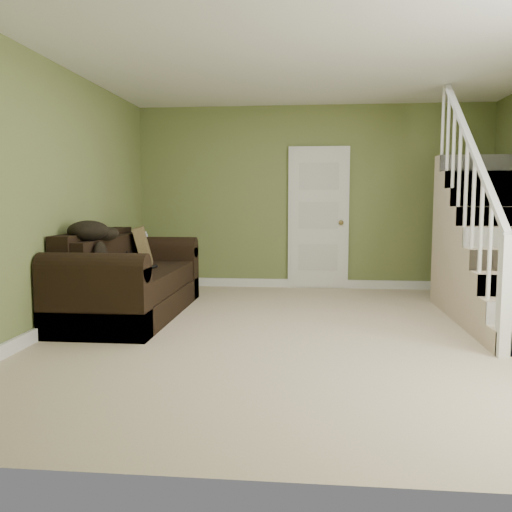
% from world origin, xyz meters
% --- Properties ---
extents(floor, '(5.00, 5.50, 0.01)m').
position_xyz_m(floor, '(0.00, 0.00, 0.00)').
color(floor, tan).
rests_on(floor, ground).
extents(ceiling, '(5.00, 5.50, 0.01)m').
position_xyz_m(ceiling, '(0.00, 0.00, 2.60)').
color(ceiling, white).
rests_on(ceiling, wall_back).
extents(wall_back, '(5.00, 0.04, 2.60)m').
position_xyz_m(wall_back, '(0.00, 2.75, 1.30)').
color(wall_back, olive).
rests_on(wall_back, floor).
extents(wall_front, '(5.00, 0.04, 2.60)m').
position_xyz_m(wall_front, '(0.00, -2.75, 1.30)').
color(wall_front, olive).
rests_on(wall_front, floor).
extents(wall_left, '(0.04, 5.50, 2.60)m').
position_xyz_m(wall_left, '(-2.50, 0.00, 1.30)').
color(wall_left, olive).
rests_on(wall_left, floor).
extents(baseboard_back, '(5.00, 0.04, 0.12)m').
position_xyz_m(baseboard_back, '(0.00, 2.72, 0.06)').
color(baseboard_back, white).
rests_on(baseboard_back, floor).
extents(baseboard_left, '(0.04, 5.50, 0.12)m').
position_xyz_m(baseboard_left, '(-2.47, 0.00, 0.06)').
color(baseboard_left, white).
rests_on(baseboard_left, floor).
extents(door, '(0.86, 0.12, 2.02)m').
position_xyz_m(door, '(0.10, 2.71, 1.01)').
color(door, white).
rests_on(door, floor).
extents(staircase, '(1.00, 2.51, 2.82)m').
position_xyz_m(staircase, '(1.99, 0.97, 0.64)').
color(staircase, tan).
rests_on(staircase, floor).
extents(sofa, '(1.02, 2.35, 0.93)m').
position_xyz_m(sofa, '(-2.02, 0.65, 0.35)').
color(sofa, black).
rests_on(sofa, floor).
extents(side_table, '(0.57, 0.57, 0.86)m').
position_xyz_m(side_table, '(-2.24, 1.85, 0.32)').
color(side_table, black).
rests_on(side_table, floor).
extents(cat, '(0.29, 0.48, 0.23)m').
position_xyz_m(cat, '(-1.89, 0.65, 0.59)').
color(cat, black).
rests_on(cat, sofa).
extents(banana, '(0.17, 0.17, 0.05)m').
position_xyz_m(banana, '(-1.93, 0.28, 0.53)').
color(banana, gold).
rests_on(banana, sofa).
extents(throw_pillow, '(0.34, 0.52, 0.49)m').
position_xyz_m(throw_pillow, '(-2.03, 1.29, 0.71)').
color(throw_pillow, '#49351D').
rests_on(throw_pillow, sofa).
extents(throw_blanket, '(0.42, 0.53, 0.21)m').
position_xyz_m(throw_blanket, '(-2.24, 0.17, 0.96)').
color(throw_blanket, black).
rests_on(throw_blanket, sofa).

